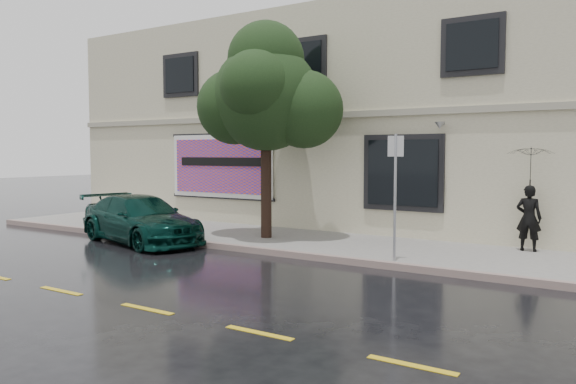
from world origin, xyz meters
The scene contains 12 objects.
ground centered at (0.00, 0.00, 0.00)m, with size 90.00×90.00×0.00m, color black.
sidewalk centered at (0.00, 3.25, 0.07)m, with size 20.00×3.50×0.15m, color gray.
curb centered at (0.00, 1.50, 0.07)m, with size 20.00×0.18×0.16m, color gray.
road_marking centered at (0.00, -3.50, 0.01)m, with size 19.00×0.12×0.01m, color gold.
building centered at (0.00, 9.00, 3.50)m, with size 20.00×8.12×7.00m.
billboard centered at (-3.20, 4.92, 2.05)m, with size 4.30×0.16×2.20m.
car centered at (-2.95, 1.12, 0.65)m, with size 1.98×4.49×1.31m, color #072B25.
pedestrian centered at (6.51, 4.60, 0.94)m, with size 0.58×0.38×1.58m, color black.
umbrella centered at (6.51, 4.60, 2.14)m, with size 1.10×1.10×0.81m, color black.
street_tree centered at (0.00, 2.99, 3.98)m, with size 2.91×2.91×5.31m.
fire_hydrant centered at (-5.33, 1.80, 0.53)m, with size 0.32×0.30×0.78m.
sign_pole centered at (4.29, 1.70, 1.79)m, with size 0.33×0.13×2.75m.
Camera 1 is at (8.84, -9.69, 2.49)m, focal length 35.00 mm.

